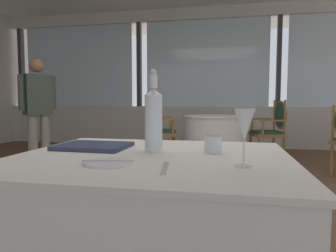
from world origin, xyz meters
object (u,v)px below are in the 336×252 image
dining_chair_0_0 (273,126)px  menu_book (94,146)px  water_bottle (154,118)px  side_plate (108,163)px  diner_person_0 (38,107)px  water_tumbler (213,145)px  wine_glass (244,126)px  dining_chair_0_1 (157,127)px

dining_chair_0_0 → menu_book: bearing=56.0°
water_bottle → dining_chair_0_0: 3.96m
side_plate → menu_book: 0.40m
water_bottle → side_plate: bearing=-106.1°
diner_person_0 → water_tumbler: bearing=169.3°
wine_glass → dining_chair_0_0: dining_chair_0_0 is taller
water_bottle → dining_chair_0_0: (1.04, 3.81, -0.32)m
wine_glass → diner_person_0: size_ratio=0.13×
wine_glass → dining_chair_0_1: wine_glass is taller
menu_book → diner_person_0: diner_person_0 is taller
dining_chair_0_0 → water_bottle: bearing=60.3°
water_tumbler → diner_person_0: 3.65m
water_bottle → dining_chair_0_1: water_bottle is taller
wine_glass → dining_chair_0_0: 4.14m
water_tumbler → diner_person_0: size_ratio=0.05×
water_bottle → dining_chair_0_0: size_ratio=0.38×
water_tumbler → dining_chair_0_0: dining_chair_0_0 is taller
side_plate → diner_person_0: diner_person_0 is taller
side_plate → wine_glass: bearing=5.2°
dining_chair_0_1 → diner_person_0: diner_person_0 is taller
side_plate → dining_chair_0_1: size_ratio=0.19×
menu_book → dining_chair_0_0: size_ratio=0.34×
dining_chair_0_0 → dining_chair_0_1: bearing=-0.0°
water_tumbler → diner_person_0: bearing=135.6°
water_bottle → menu_book: water_bottle is taller
dining_chair_0_0 → water_tumbler: bearing=64.1°
menu_book → diner_person_0: size_ratio=0.21×
menu_book → dining_chair_0_1: bearing=99.8°
side_plate → menu_book: menu_book is taller
side_plate → menu_book: (-0.22, 0.34, 0.01)m
water_tumbler → dining_chair_0_0: (0.78, 3.80, -0.21)m
side_plate → dining_chair_0_0: dining_chair_0_0 is taller
side_plate → water_bottle: size_ratio=0.47×
water_bottle → water_tumbler: size_ratio=4.87×
water_tumbler → dining_chair_0_1: dining_chair_0_1 is taller
menu_book → water_tumbler: bearing=-0.5°
menu_book → dining_chair_0_0: dining_chair_0_0 is taller
water_tumbler → menu_book: (-0.57, 0.02, -0.03)m
wine_glass → water_tumbler: 0.32m
dining_chair_0_0 → diner_person_0: diner_person_0 is taller
water_bottle → diner_person_0: 3.47m
water_tumbler → side_plate: bearing=-138.4°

